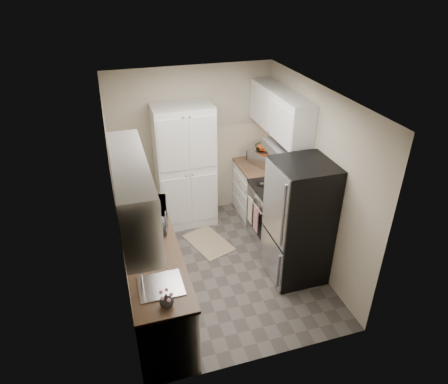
% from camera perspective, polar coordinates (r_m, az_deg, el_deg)
% --- Properties ---
extents(ground, '(3.20, 3.20, 0.00)m').
position_cam_1_polar(ground, '(5.83, -0.37, -10.60)').
color(ground, '#56514C').
rests_on(ground, ground).
extents(room_shell, '(2.64, 3.24, 2.52)m').
position_cam_1_polar(room_shell, '(4.92, -0.60, 3.85)').
color(room_shell, beige).
rests_on(room_shell, ground).
extents(pantry_cabinet, '(0.90, 0.55, 2.00)m').
position_cam_1_polar(pantry_cabinet, '(6.32, -5.57, 3.55)').
color(pantry_cabinet, white).
rests_on(pantry_cabinet, ground).
extents(base_cabinet_left, '(0.60, 2.30, 0.88)m').
position_cam_1_polar(base_cabinet_left, '(5.09, -9.92, -11.78)').
color(base_cabinet_left, white).
rests_on(base_cabinet_left, ground).
extents(countertop_left, '(0.63, 2.33, 0.04)m').
position_cam_1_polar(countertop_left, '(4.80, -10.39, -7.66)').
color(countertop_left, brown).
rests_on(countertop_left, base_cabinet_left).
extents(base_cabinet_right, '(0.60, 0.80, 0.88)m').
position_cam_1_polar(base_cabinet_right, '(6.78, 4.76, 0.16)').
color(base_cabinet_right, white).
rests_on(base_cabinet_right, ground).
extents(countertop_right, '(0.63, 0.83, 0.04)m').
position_cam_1_polar(countertop_right, '(6.56, 4.92, 3.65)').
color(countertop_right, brown).
rests_on(countertop_right, base_cabinet_right).
extents(electric_range, '(0.71, 0.78, 1.13)m').
position_cam_1_polar(electric_range, '(6.13, 7.34, -3.10)').
color(electric_range, '#B7B7BC').
rests_on(electric_range, ground).
extents(refrigerator, '(0.70, 0.72, 1.70)m').
position_cam_1_polar(refrigerator, '(5.32, 10.67, -4.25)').
color(refrigerator, '#B7B7BC').
rests_on(refrigerator, ground).
extents(microwave, '(0.45, 0.59, 0.30)m').
position_cam_1_polar(microwave, '(5.03, -10.28, -3.38)').
color(microwave, '#B0B0B4').
rests_on(microwave, countertop_left).
extents(wine_bottle, '(0.08, 0.08, 0.32)m').
position_cam_1_polar(wine_bottle, '(5.45, -13.12, -0.74)').
color(wine_bottle, black).
rests_on(wine_bottle, countertop_left).
extents(flower_vase, '(0.17, 0.17, 0.14)m').
position_cam_1_polar(flower_vase, '(3.98, -8.22, -15.07)').
color(flower_vase, silver).
rests_on(flower_vase, countertop_left).
extents(cutting_board, '(0.09, 0.21, 0.26)m').
position_cam_1_polar(cutting_board, '(5.52, -11.06, -0.42)').
color(cutting_board, green).
rests_on(cutting_board, countertop_left).
extents(toaster_oven, '(0.47, 0.51, 0.24)m').
position_cam_1_polar(toaster_oven, '(6.57, 5.59, 4.99)').
color(toaster_oven, '#ACABB0').
rests_on(toaster_oven, countertop_right).
extents(fruit_basket, '(0.31, 0.31, 0.12)m').
position_cam_1_polar(fruit_basket, '(6.51, 5.77, 6.49)').
color(fruit_basket, '#F04E09').
rests_on(fruit_basket, toaster_oven).
extents(kitchen_mat, '(0.72, 0.90, 0.01)m').
position_cam_1_polar(kitchen_mat, '(6.27, -2.22, -7.22)').
color(kitchen_mat, tan).
rests_on(kitchen_mat, ground).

